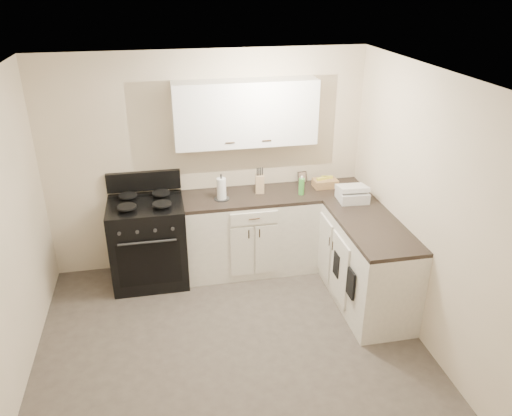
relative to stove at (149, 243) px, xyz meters
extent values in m
plane|color=#473F38|center=(0.72, -1.48, -0.46)|extent=(3.60, 3.60, 0.00)
plane|color=white|center=(0.72, -1.48, 2.04)|extent=(3.60, 3.60, 0.00)
plane|color=beige|center=(0.72, 0.32, 0.79)|extent=(3.60, 0.00, 3.60)
plane|color=beige|center=(2.52, -1.48, 0.79)|extent=(0.00, 3.60, 3.60)
plane|color=beige|center=(0.72, -3.28, 0.79)|extent=(3.60, 0.00, 3.60)
cube|color=beige|center=(1.14, 0.02, -0.01)|extent=(1.55, 0.60, 0.90)
cube|color=beige|center=(2.22, -0.63, -0.01)|extent=(0.60, 1.90, 0.90)
cube|color=black|center=(1.14, 0.02, 0.46)|extent=(1.55, 0.60, 0.04)
cube|color=black|center=(2.22, -0.63, 0.46)|extent=(0.60, 1.90, 0.04)
cube|color=white|center=(1.14, 0.18, 1.38)|extent=(1.55, 0.30, 0.70)
cube|color=black|center=(0.00, 0.00, 0.00)|extent=(0.81, 0.70, 0.99)
cube|color=tan|center=(1.28, 0.08, 0.58)|extent=(0.11, 0.10, 0.21)
cylinder|color=white|center=(0.83, -0.02, 0.60)|extent=(0.12, 0.12, 0.25)
cylinder|color=green|center=(1.73, -0.06, 0.57)|extent=(0.06, 0.06, 0.19)
cube|color=black|center=(1.84, 0.28, 0.55)|extent=(0.11, 0.05, 0.13)
cube|color=tan|center=(2.07, 0.10, 0.53)|extent=(0.28, 0.19, 0.09)
cube|color=white|center=(2.23, -0.33, 0.54)|extent=(0.32, 0.30, 0.11)
cube|color=black|center=(1.90, -1.26, 0.05)|extent=(0.02, 0.17, 0.29)
cube|color=black|center=(1.90, -0.87, 0.02)|extent=(0.02, 0.15, 0.26)
camera|label=1|loc=(0.22, -5.03, 2.73)|focal=35.00mm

